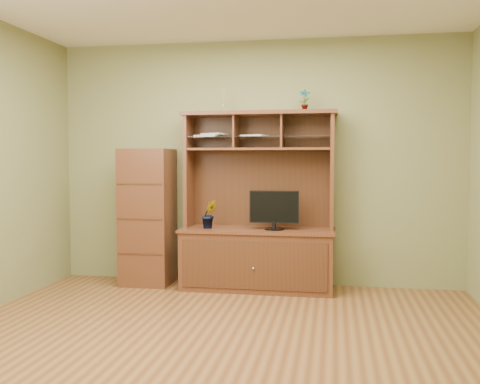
# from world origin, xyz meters

# --- Properties ---
(room) EXTENTS (4.54, 4.04, 2.74)m
(room) POSITION_xyz_m (0.00, 0.00, 1.35)
(room) COLOR brown
(room) RESTS_ON ground
(media_hutch) EXTENTS (1.66, 0.61, 1.90)m
(media_hutch) POSITION_xyz_m (0.06, 1.73, 0.52)
(media_hutch) COLOR #412112
(media_hutch) RESTS_ON room
(monitor) EXTENTS (0.52, 0.20, 0.41)m
(monitor) POSITION_xyz_m (0.24, 1.65, 0.87)
(monitor) COLOR black
(monitor) RESTS_ON media_hutch
(orchid_plant) EXTENTS (0.20, 0.18, 0.30)m
(orchid_plant) POSITION_xyz_m (-0.46, 1.65, 0.80)
(orchid_plant) COLOR #2F5B1F
(orchid_plant) RESTS_ON media_hutch
(top_plant) EXTENTS (0.13, 0.09, 0.23)m
(top_plant) POSITION_xyz_m (0.54, 1.80, 2.02)
(top_plant) COLOR #2B6322
(top_plant) RESTS_ON media_hutch
(reed_diffuser) EXTENTS (0.05, 0.05, 0.27)m
(reed_diffuser) POSITION_xyz_m (-0.33, 1.80, 2.01)
(reed_diffuser) COLOR silver
(reed_diffuser) RESTS_ON media_hutch
(magazines) EXTENTS (0.82, 0.27, 0.04)m
(magazines) POSITION_xyz_m (-0.31, 1.80, 1.65)
(magazines) COLOR silver
(magazines) RESTS_ON media_hutch
(side_cabinet) EXTENTS (0.54, 0.49, 1.50)m
(side_cabinet) POSITION_xyz_m (-1.18, 1.74, 0.75)
(side_cabinet) COLOR #412112
(side_cabinet) RESTS_ON room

